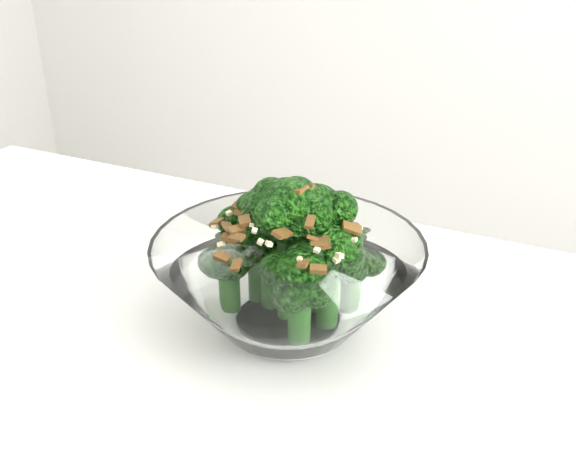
% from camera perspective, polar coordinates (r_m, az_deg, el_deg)
% --- Properties ---
extents(broccoli_dish, '(0.22, 0.22, 0.14)m').
position_cam_1_polar(broccoli_dish, '(0.53, 0.08, -3.91)').
color(broccoli_dish, white).
rests_on(broccoli_dish, table).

